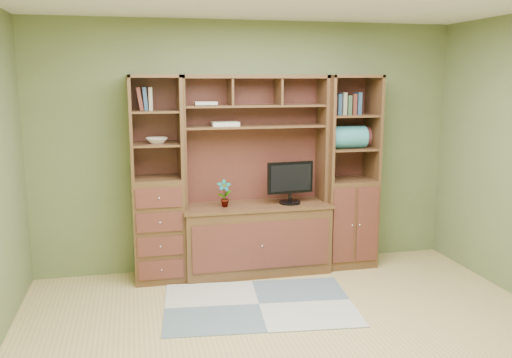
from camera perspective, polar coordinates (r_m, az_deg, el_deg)
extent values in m
cube|color=tan|center=(4.28, 5.24, -17.55)|extent=(4.60, 4.10, 0.04)
cube|color=#637043|center=(5.76, -0.71, 3.42)|extent=(4.50, 0.04, 2.60)
cube|color=#637043|center=(2.11, 23.18, -10.08)|extent=(4.50, 0.04, 2.60)
cube|color=#4D301B|center=(5.54, 0.04, 0.28)|extent=(1.54, 0.53, 2.05)
cube|color=#4D301B|center=(5.45, -10.35, -0.07)|extent=(0.50, 0.45, 2.05)
cube|color=#4D301B|center=(5.89, 9.72, 0.73)|extent=(0.55, 0.45, 2.05)
cube|color=gray|center=(5.01, 0.32, -13.05)|extent=(1.80, 1.30, 0.01)
cube|color=black|center=(5.60, 3.63, 0.43)|extent=(0.51, 0.27, 0.61)
imported|color=brown|center=(5.48, -3.36, -1.52)|extent=(0.15, 0.10, 0.28)
cube|color=beige|center=(5.50, -3.28, 5.82)|extent=(0.27, 0.20, 0.04)
imported|color=silver|center=(5.40, -10.41, 4.02)|extent=(0.21, 0.21, 0.05)
cube|color=teal|center=(5.77, 9.50, 4.37)|extent=(0.40, 0.23, 0.23)
cube|color=brown|center=(5.95, 10.35, 4.42)|extent=(0.38, 0.21, 0.21)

